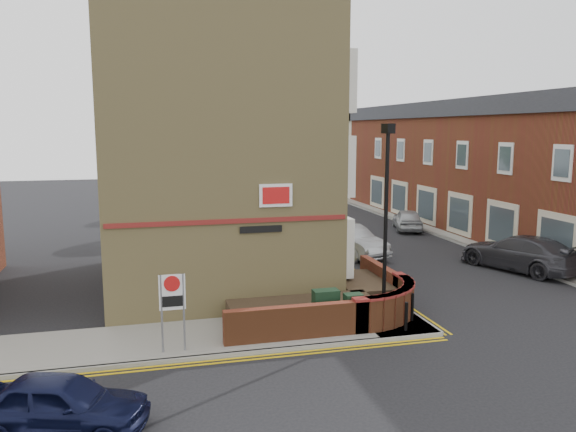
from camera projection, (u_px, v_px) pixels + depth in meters
The scene contains 28 objects.
ground at pixel (349, 345), 16.41m from camera, with size 120.00×120.00×0.00m, color black.
pavement_corner at pixel (223, 336), 16.99m from camera, with size 13.00×3.00×0.12m, color gray.
pavement_main at pixel (284, 238), 32.21m from camera, with size 2.00×32.00×0.12m, color gray.
pavement_far at pixel (484, 239), 32.01m from camera, with size 4.00×40.00×0.12m, color gray.
kerb_side at pixel (230, 355), 15.55m from camera, with size 13.00×0.15×0.12m, color gray.
kerb_main_near at pixel (301, 237), 32.46m from camera, with size 0.15×32.00×0.12m, color gray.
kerb_main_far at pixel (452, 241), 31.53m from camera, with size 0.15×40.00×0.12m, color gray.
yellow_lines_side at pixel (231, 360), 15.32m from camera, with size 13.00×0.28×0.01m, color gold.
yellow_lines_main at pixel (305, 238), 32.53m from camera, with size 0.28×32.00×0.01m, color gold.
corner_building at pixel (215, 130), 22.43m from camera, with size 8.95×10.40×13.60m.
garden_wall at pixel (323, 318), 18.81m from camera, with size 6.80×6.00×1.20m, color brown, non-canonical shape.
lamppost at pixel (386, 224), 17.44m from camera, with size 0.25×0.50×6.30m.
utility_cabinet_large at pixel (326, 309), 17.47m from camera, with size 0.80×0.45×1.20m, color black.
utility_cabinet_small at pixel (353, 311), 17.39m from camera, with size 0.55×0.40×1.10m, color black.
bollard_near at pixel (406, 316), 17.19m from camera, with size 0.11×0.11×0.90m, color black.
bollard_far at pixel (412, 307), 18.10m from camera, with size 0.11×0.11×0.90m, color black.
zone_sign at pixel (172, 298), 15.42m from camera, with size 0.72×0.07×2.20m.
far_terrace at pixel (471, 164), 35.60m from camera, with size 5.40×30.40×8.00m.
far_terrace_cream at pixel (353, 152), 55.72m from camera, with size 5.40×12.40×8.00m.
tree_near at pixel (293, 159), 29.63m from camera, with size 3.64×3.65×6.70m.
tree_mid at pixel (262, 145), 37.22m from camera, with size 4.03×4.03×7.42m.
tree_far at pixel (242, 146), 44.93m from camera, with size 3.81×3.81×7.00m.
traffic_light_assembly at pixel (260, 178), 40.52m from camera, with size 0.20×0.16×4.20m.
navy_hatchback at pixel (60, 404), 11.63m from camera, with size 1.46×3.63×1.24m, color black.
silver_car_near at pixel (349, 241), 27.94m from camera, with size 1.62×4.63×1.53m, color #94989B.
red_car_main at pixel (324, 223), 33.85m from camera, with size 2.24×4.85×1.35m, color #9A2610.
grey_car_far at pixel (520, 253), 25.05m from camera, with size 2.22×5.45×1.58m, color #323237.
silver_car_far at pixel (408, 219), 35.11m from camera, with size 1.57×3.91×1.33m, color #A0A4A8.
Camera 1 is at (-5.58, -14.72, 6.24)m, focal length 35.00 mm.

